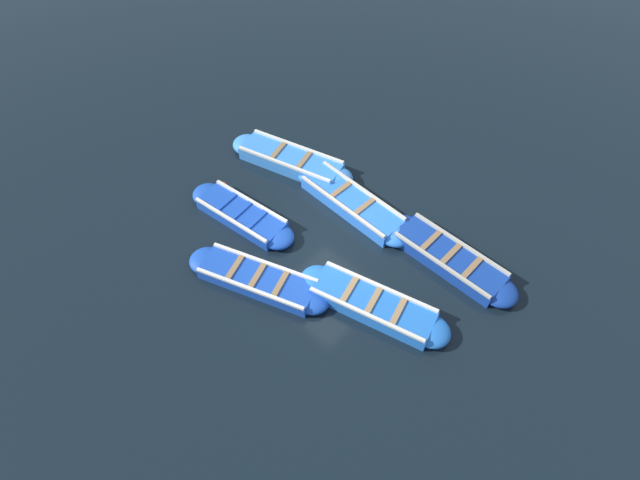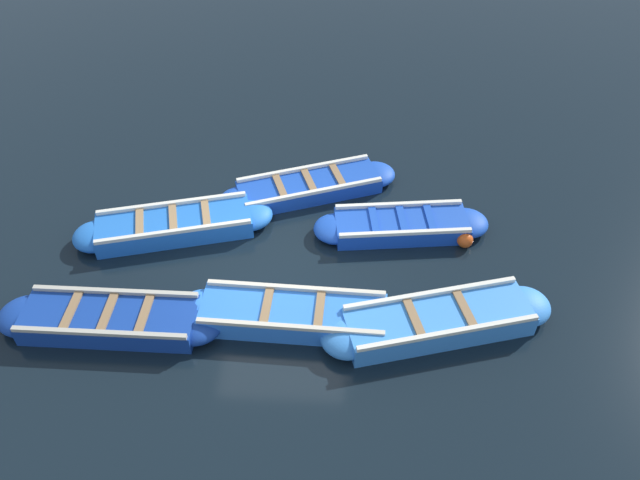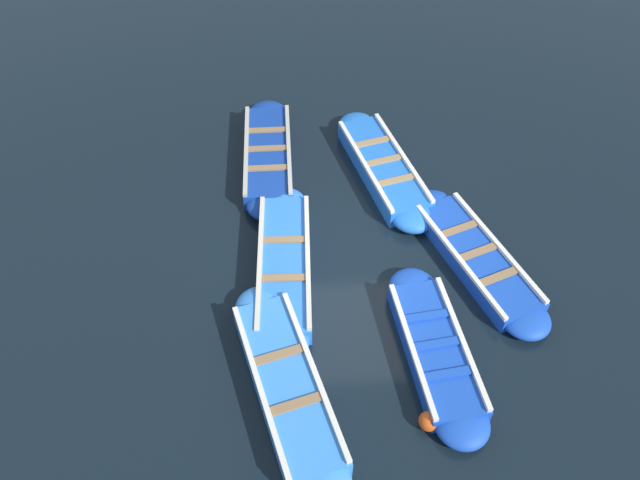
{
  "view_description": "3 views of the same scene",
  "coord_description": "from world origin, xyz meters",
  "views": [
    {
      "loc": [
        -5.23,
        5.83,
        10.14
      ],
      "look_at": [
        0.07,
        0.22,
        0.25
      ],
      "focal_mm": 28.0,
      "sensor_mm": 36.0,
      "label": 1
    },
    {
      "loc": [
        1.16,
        -7.84,
        8.06
      ],
      "look_at": [
        0.71,
        0.15,
        0.5
      ],
      "focal_mm": 35.0,
      "sensor_mm": 36.0,
      "label": 2
    },
    {
      "loc": [
        7.3,
        -1.16,
        8.57
      ],
      "look_at": [
        -0.19,
        -0.68,
        0.19
      ],
      "focal_mm": 35.0,
      "sensor_mm": 36.0,
      "label": 3
    }
  ],
  "objects": [
    {
      "name": "ground_plane",
      "position": [
        0.0,
        0.0,
        0.0
      ],
      "size": [
        120.0,
        120.0,
        0.0
      ],
      "primitive_type": "plane",
      "color": "black"
    },
    {
      "name": "boat_far_corner",
      "position": [
        -2.07,
        0.72,
        0.19
      ],
      "size": [
        3.82,
        1.77,
        0.43
      ],
      "color": "blue",
      "rests_on": "ground"
    },
    {
      "name": "boat_outer_left",
      "position": [
        2.2,
        0.98,
        0.16
      ],
      "size": [
        3.4,
        1.21,
        0.38
      ],
      "color": "#1947B7",
      "rests_on": "ground"
    },
    {
      "name": "boat_near_quay",
      "position": [
        0.38,
        2.06,
        0.16
      ],
      "size": [
        3.75,
        2.05,
        0.37
      ],
      "color": "#1947B7",
      "rests_on": "ground"
    },
    {
      "name": "boat_outer_right",
      "position": [
        0.36,
        -1.33,
        0.18
      ],
      "size": [
        3.91,
        1.0,
        0.43
      ],
      "color": "blue",
      "rests_on": "ground"
    },
    {
      "name": "boat_alongside",
      "position": [
        -2.6,
        -1.59,
        0.18
      ],
      "size": [
        3.71,
        0.95,
        0.42
      ],
      "color": "navy",
      "rests_on": "ground"
    },
    {
      "name": "boat_tucked",
      "position": [
        2.7,
        -1.35,
        0.2
      ],
      "size": [
        3.96,
        1.85,
        0.46
      ],
      "color": "#3884E0",
      "rests_on": "ground"
    },
    {
      "name": "buoy_orange_near",
      "position": [
        3.37,
        0.66,
        0.15
      ],
      "size": [
        0.3,
        0.3,
        0.3
      ],
      "primitive_type": "sphere",
      "color": "#E05119",
      "rests_on": "ground"
    }
  ]
}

